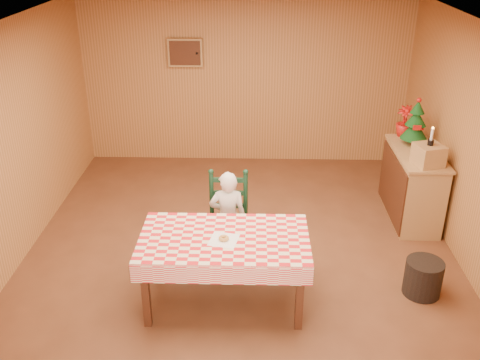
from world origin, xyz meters
The scene contains 13 objects.
ground centered at (0.00, 0.00, 0.00)m, with size 6.00×6.00×0.00m, color brown.
cabin_walls centered at (0.00, 0.53, 1.83)m, with size 5.10×6.05×2.65m.
dining_table centered at (-0.13, -0.70, 0.69)m, with size 1.66×0.96×0.77m.
ladder_chair centered at (-0.13, 0.08, 0.50)m, with size 0.44×0.40×1.08m.
seated_child centered at (-0.13, 0.03, 0.56)m, with size 0.41×0.27×1.12m, color silver.
napkin centered at (-0.13, -0.75, 0.77)m, with size 0.26×0.26×0.00m, color white.
donut centered at (-0.13, -0.75, 0.79)m, with size 0.10×0.10×0.03m, color #BF8A44.
shelf_unit centered at (2.19, 1.12, 0.47)m, with size 0.54×1.24×0.93m.
crate centered at (2.20, 0.72, 1.06)m, with size 0.30×0.30×0.25m, color tan.
christmas_tree centered at (2.20, 1.37, 1.21)m, with size 0.34×0.34×0.62m.
flower_arrangement centered at (2.15, 1.67, 1.14)m, with size 0.23×0.23×0.41m, color #B51510.
candle_set centered at (2.20, 0.72, 1.24)m, with size 0.07×0.07×0.22m.
storage_bin centered at (1.92, -0.51, 0.19)m, with size 0.39×0.39×0.39m, color black.
Camera 1 is at (0.15, -5.10, 3.50)m, focal length 40.00 mm.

